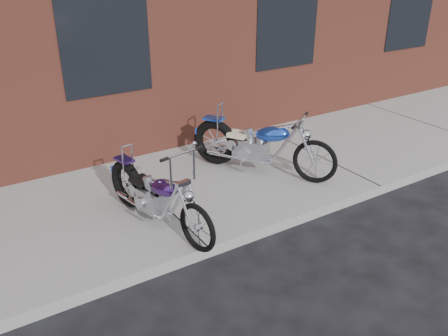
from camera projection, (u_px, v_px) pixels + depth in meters
ground at (209, 258)px, 5.70m from camera, size 120.00×120.00×0.00m
sidewalk at (156, 201)px, 6.82m from camera, size 22.00×3.00×0.15m
chopper_purple at (157, 198)px, 5.96m from camera, size 0.62×2.08×1.18m
chopper_blue at (259, 147)px, 7.37m from camera, size 1.38×2.05×1.03m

